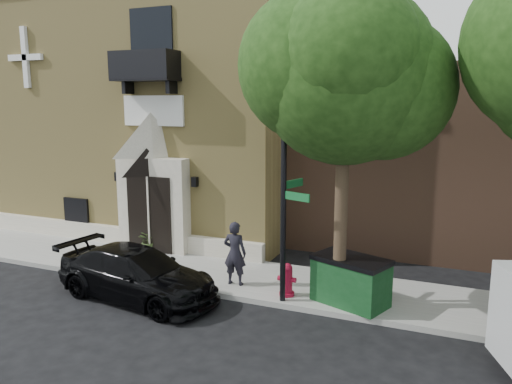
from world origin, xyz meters
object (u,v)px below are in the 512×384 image
dumpster (351,280)px  pedestrian_near (235,253)px  black_sedan (137,274)px  fire_hydrant (287,280)px  street_sign (285,197)px

dumpster → pedestrian_near: pedestrian_near is taller
black_sedan → dumpster: (5.40, 1.51, 0.08)m
fire_hydrant → dumpster: 1.67m
pedestrian_near → fire_hydrant: bearing=169.0°
dumpster → street_sign: bearing=-142.9°
black_sedan → pedestrian_near: pedestrian_near is taller
black_sedan → pedestrian_near: size_ratio=2.61×
street_sign → pedestrian_near: 2.51m
street_sign → dumpster: street_sign is taller
black_sedan → dumpster: size_ratio=2.24×
street_sign → pedestrian_near: bearing=179.6°
black_sedan → fire_hydrant: black_sedan is taller
black_sedan → street_sign: bearing=-66.9°
black_sedan → pedestrian_near: (2.13, 1.60, 0.37)m
fire_hydrant → pedestrian_near: pedestrian_near is taller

